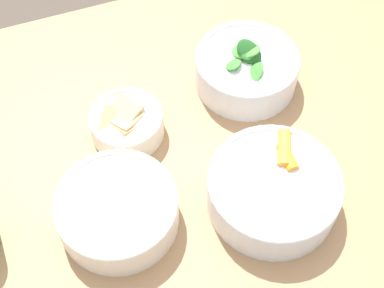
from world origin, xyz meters
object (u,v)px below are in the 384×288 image
object	(u,v)px
bowl_carrots	(274,189)
bowl_greens	(246,68)
bowl_cookies	(127,123)
bowl_beans_hotdog	(118,211)

from	to	relation	value
bowl_carrots	bowl_greens	xyz separation A→B (m)	(-0.06, -0.22, 0.00)
bowl_carrots	bowl_cookies	size ratio (longest dim) A/B	1.64
bowl_carrots	bowl_beans_hotdog	bearing A→B (deg)	-12.45
bowl_greens	bowl_beans_hotdog	size ratio (longest dim) A/B	1.00
bowl_carrots	bowl_cookies	distance (m)	0.25
bowl_carrots	bowl_greens	bearing A→B (deg)	-104.09
bowl_greens	bowl_cookies	xyz separation A→B (m)	(0.22, 0.03, -0.01)
bowl_cookies	bowl_greens	bearing A→B (deg)	-171.43
bowl_cookies	bowl_carrots	bearing A→B (deg)	130.24
bowl_beans_hotdog	bowl_carrots	bearing A→B (deg)	167.55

